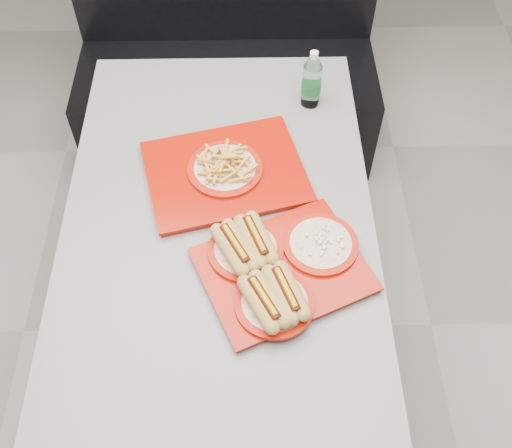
{
  "coord_description": "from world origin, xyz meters",
  "views": [
    {
      "loc": [
        0.09,
        -1.06,
        2.14
      ],
      "look_at": [
        0.11,
        -0.1,
        0.83
      ],
      "focal_mm": 42.0,
      "sensor_mm": 36.0,
      "label": 1
    }
  ],
  "objects_px": {
    "booth_bench": "(227,65)",
    "water_bottle": "(312,82)",
    "diner_table": "(221,244)",
    "tray_far": "(225,170)",
    "tray_near": "(277,267)"
  },
  "relations": [
    {
      "from": "diner_table",
      "to": "tray_far",
      "type": "height_order",
      "value": "tray_far"
    },
    {
      "from": "tray_far",
      "to": "water_bottle",
      "type": "bearing_deg",
      "value": 48.84
    },
    {
      "from": "tray_near",
      "to": "booth_bench",
      "type": "bearing_deg",
      "value": 97.03
    },
    {
      "from": "water_bottle",
      "to": "diner_table",
      "type": "bearing_deg",
      "value": -123.1
    },
    {
      "from": "diner_table",
      "to": "tray_far",
      "type": "distance_m",
      "value": 0.24
    },
    {
      "from": "tray_near",
      "to": "tray_far",
      "type": "bearing_deg",
      "value": 111.96
    },
    {
      "from": "diner_table",
      "to": "booth_bench",
      "type": "height_order",
      "value": "booth_bench"
    },
    {
      "from": "diner_table",
      "to": "tray_near",
      "type": "relative_size",
      "value": 2.7
    },
    {
      "from": "booth_bench",
      "to": "tray_near",
      "type": "relative_size",
      "value": 2.57
    },
    {
      "from": "tray_far",
      "to": "tray_near",
      "type": "bearing_deg",
      "value": -68.04
    },
    {
      "from": "diner_table",
      "to": "water_bottle",
      "type": "distance_m",
      "value": 0.61
    },
    {
      "from": "booth_bench",
      "to": "water_bottle",
      "type": "relative_size",
      "value": 6.51
    },
    {
      "from": "booth_bench",
      "to": "water_bottle",
      "type": "xyz_separation_m",
      "value": [
        0.3,
        -0.63,
        0.44
      ]
    },
    {
      "from": "diner_table",
      "to": "water_bottle",
      "type": "bearing_deg",
      "value": 56.9
    },
    {
      "from": "tray_near",
      "to": "diner_table",
      "type": "bearing_deg",
      "value": 126.82
    }
  ]
}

